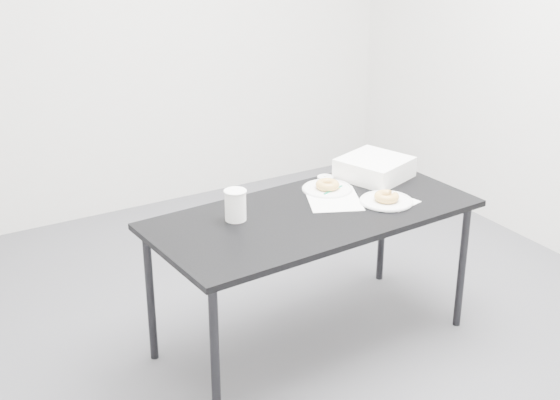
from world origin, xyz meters
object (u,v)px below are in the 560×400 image
pen (333,190)px  donut_far (327,185)px  coffee_cup (235,205)px  scorecard (333,199)px  plate_far (327,189)px  table (313,222)px  donut_near (387,197)px  bakery_box (374,168)px  plate_near (386,201)px

pen → donut_far: donut_far is taller
pen → coffee_cup: 0.58m
scorecard → plate_far: size_ratio=1.24×
plate_far → coffee_cup: size_ratio=1.74×
scorecard → pen: size_ratio=2.15×
table → donut_far: 0.30m
donut_near → bakery_box: bakery_box is taller
pen → donut_far: 0.04m
scorecard → pen: (0.05, 0.08, 0.01)m
plate_near → bakery_box: bearing=63.1°
coffee_cup → plate_near: bearing=-14.6°
bakery_box → donut_far: bearing=164.5°
table → pen: 0.28m
table → plate_near: size_ratio=6.18×
donut_far → plate_far: bearing=-90.0°
table → plate_near: plate_near is taller
table → bakery_box: 0.57m
plate_near → donut_far: bearing=118.3°
table → scorecard: scorecard is taller
pen → plate_far: size_ratio=0.58×
plate_near → bakery_box: bakery_box is taller
coffee_cup → bakery_box: size_ratio=0.46×
table → bakery_box: bakery_box is taller
table → plate_far: plate_far is taller
table → donut_near: bearing=-16.8°
plate_near → donut_far: donut_far is taller
pen → donut_far: bearing=87.1°
scorecard → donut_far: bearing=93.5°
plate_far → bakery_box: bearing=3.6°
scorecard → pen: 0.10m
plate_near → coffee_cup: size_ratio=1.76×
pen → plate_far: pen is taller
donut_near → bakery_box: (0.15, 0.30, 0.02)m
donut_far → coffee_cup: size_ratio=0.82×
plate_near → coffee_cup: coffee_cup is taller
pen → plate_near: pen is taller
table → bakery_box: (0.52, 0.22, 0.11)m
scorecard → pen: bearing=80.7°
table → plate_near: (0.36, -0.09, 0.06)m
table → pen: (0.22, 0.16, 0.06)m
coffee_cup → bakery_box: bearing=7.4°
donut_near → coffee_cup: size_ratio=0.83×
pen → plate_near: bearing=-79.2°
plate_far → bakery_box: (0.31, 0.02, 0.05)m
plate_far → donut_far: size_ratio=2.13×
plate_far → coffee_cup: coffee_cup is taller
pen → table: bearing=-163.1°
table → donut_near: size_ratio=13.17×
bakery_box → coffee_cup: bearing=168.3°
donut_near → plate_near: bearing=0.0°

